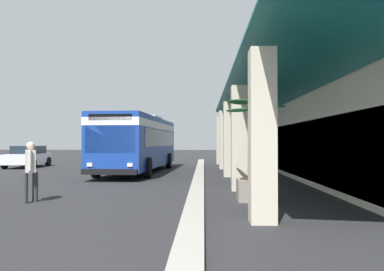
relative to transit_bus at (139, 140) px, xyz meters
The scene contains 6 objects.
ground 7.21m from the transit_bus, 87.01° to the left, with size 120.00×120.00×0.00m, color #262628.
curb_strip 4.90m from the transit_bus, 50.59° to the left, with size 31.67×0.50×0.12m, color #9E998E.
transit_bus is the anchor object (origin of this frame).
parked_sedan_white 9.23m from the transit_bus, 113.87° to the right, with size 4.55×2.29×1.47m.
pedestrian 11.08m from the transit_bus, ahead, with size 0.65×0.46×1.75m.
potted_palm 11.73m from the transit_bus, 26.45° to the left, with size 1.61×1.77×3.00m.
Camera 1 is at (21.11, 4.82, 1.74)m, focal length 34.66 mm.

